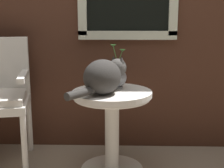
{
  "coord_description": "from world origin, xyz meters",
  "views": [
    {
      "loc": [
        0.12,
        -1.94,
        1.12
      ],
      "look_at": [
        0.06,
        0.22,
        0.66
      ],
      "focal_mm": 51.06,
      "sensor_mm": 36.0,
      "label": 1
    }
  ],
  "objects": [
    {
      "name": "pewter_vase_with_ivy",
      "position": [
        0.1,
        0.31,
        0.7
      ],
      "size": [
        0.13,
        0.13,
        0.32
      ],
      "color": "#99999E",
      "rests_on": "wicker_side_table"
    },
    {
      "name": "wicker_side_table",
      "position": [
        0.06,
        0.22,
        0.41
      ],
      "size": [
        0.56,
        0.56,
        0.61
      ],
      "color": "silver",
      "rests_on": "ground_plane"
    },
    {
      "name": "cat",
      "position": [
        0.0,
        0.13,
        0.73
      ],
      "size": [
        0.39,
        0.48,
        0.24
      ],
      "color": "#33302D",
      "rests_on": "wicker_side_table"
    }
  ]
}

